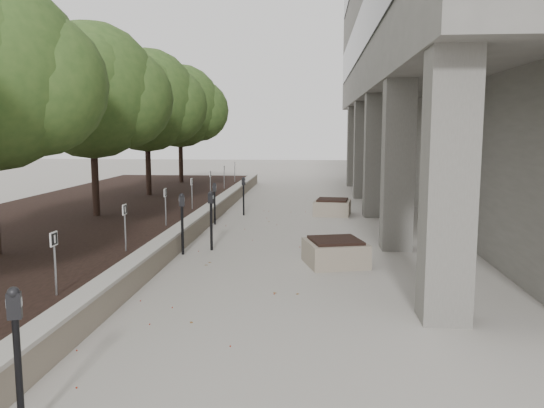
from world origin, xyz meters
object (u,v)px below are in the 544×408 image
(crabapple_tree_4, at_px, (147,122))
(parking_meter_1, at_px, (18,363))
(crabapple_tree_3, at_px, (93,120))
(parking_meter_4, at_px, (215,204))
(parking_meter_3, at_px, (211,221))
(parking_meter_2, at_px, (182,224))
(planter_back, at_px, (332,207))
(planter_front, at_px, (335,252))
(crabapple_tree_5, at_px, (180,124))
(parking_meter_5, at_px, (244,196))

(crabapple_tree_4, bearing_deg, parking_meter_1, -77.05)
(crabapple_tree_3, height_order, parking_meter_4, crabapple_tree_3)
(parking_meter_3, bearing_deg, parking_meter_1, -78.32)
(parking_meter_2, distance_m, planter_back, 7.16)
(crabapple_tree_3, distance_m, parking_meter_1, 11.38)
(parking_meter_1, relative_size, parking_meter_3, 1.01)
(planter_front, bearing_deg, crabapple_tree_4, 127.63)
(parking_meter_3, distance_m, parking_meter_4, 3.58)
(parking_meter_1, relative_size, parking_meter_4, 1.14)
(crabapple_tree_4, relative_size, crabapple_tree_5, 1.00)
(planter_back, bearing_deg, parking_meter_5, -173.77)
(crabapple_tree_3, bearing_deg, parking_meter_5, 36.30)
(parking_meter_1, xyz_separation_m, parking_meter_5, (0.31, 13.38, -0.08))
(parking_meter_2, xyz_separation_m, parking_meter_5, (0.63, 5.86, -0.06))
(parking_meter_2, bearing_deg, parking_meter_3, 21.83)
(parking_meter_2, bearing_deg, crabapple_tree_5, 86.06)
(parking_meter_2, xyz_separation_m, parking_meter_3, (0.58, 0.48, 0.00))
(parking_meter_4, bearing_deg, planter_front, -56.39)
(crabapple_tree_3, bearing_deg, parking_meter_3, -33.40)
(crabapple_tree_4, distance_m, parking_meter_2, 8.97)
(parking_meter_2, relative_size, parking_meter_5, 1.10)
(parking_meter_3, relative_size, parking_meter_4, 1.12)
(parking_meter_1, height_order, parking_meter_4, parking_meter_1)
(parking_meter_1, xyz_separation_m, parking_meter_4, (-0.32, 11.55, -0.09))
(crabapple_tree_4, height_order, parking_meter_1, crabapple_tree_4)
(crabapple_tree_3, xyz_separation_m, parking_meter_5, (3.88, 2.85, -2.48))
(parking_meter_1, distance_m, parking_meter_2, 7.53)
(planter_front, height_order, planter_back, planter_front)
(crabapple_tree_5, height_order, parking_meter_3, crabapple_tree_5)
(planter_front, bearing_deg, parking_meter_2, 168.63)
(parking_meter_2, height_order, parking_meter_5, parking_meter_2)
(crabapple_tree_3, distance_m, parking_meter_5, 5.42)
(crabapple_tree_5, height_order, planter_front, crabapple_tree_5)
(parking_meter_3, height_order, parking_meter_5, parking_meter_3)
(parking_meter_2, relative_size, parking_meter_4, 1.11)
(parking_meter_5, bearing_deg, planter_front, -52.07)
(crabapple_tree_3, height_order, parking_meter_1, crabapple_tree_3)
(crabapple_tree_3, bearing_deg, crabapple_tree_4, 90.00)
(parking_meter_2, bearing_deg, parking_meter_5, 65.85)
(parking_meter_3, distance_m, parking_meter_5, 5.38)
(planter_front, bearing_deg, parking_meter_1, -114.64)
(parking_meter_2, bearing_deg, crabapple_tree_4, 94.13)
(planter_back, bearing_deg, crabapple_tree_5, 135.06)
(crabapple_tree_4, xyz_separation_m, parking_meter_3, (3.83, -7.52, -2.41))
(parking_meter_5, bearing_deg, parking_meter_3, -75.98)
(crabapple_tree_4, height_order, planter_front, crabapple_tree_4)
(crabapple_tree_4, height_order, parking_meter_4, crabapple_tree_4)
(parking_meter_5, bearing_deg, crabapple_tree_3, -129.07)
(parking_meter_1, relative_size, planter_front, 1.20)
(parking_meter_1, distance_m, planter_front, 7.53)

